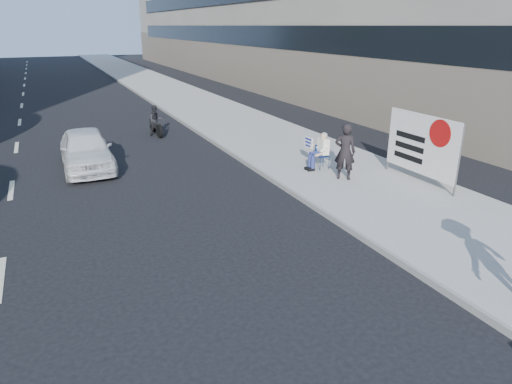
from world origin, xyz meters
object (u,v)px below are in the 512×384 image
seated_protester (319,149)px  pedestrian_woman (345,152)px  white_sedan_near (86,149)px  protest_banner (422,144)px  motorcycle (156,122)px

seated_protester → pedestrian_woman: 1.35m
pedestrian_woman → white_sedan_near: bearing=5.1°
protest_banner → motorcycle: bearing=118.8°
seated_protester → white_sedan_near: same height
seated_protester → motorcycle: 9.19m
seated_protester → pedestrian_woman: bearing=-84.7°
seated_protester → motorcycle: (-3.85, 8.34, -0.24)m
seated_protester → protest_banner: (2.15, -2.59, 0.53)m
seated_protester → white_sedan_near: 8.41m
protest_banner → motorcycle: protest_banner is taller
seated_protester → pedestrian_woman: (0.12, -1.33, 0.21)m
white_sedan_near → motorcycle: size_ratio=2.09×
seated_protester → protest_banner: protest_banner is taller
pedestrian_woman → protest_banner: protest_banner is taller
pedestrian_woman → motorcycle: size_ratio=0.91×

